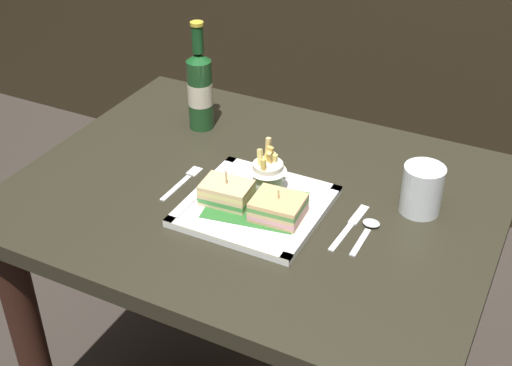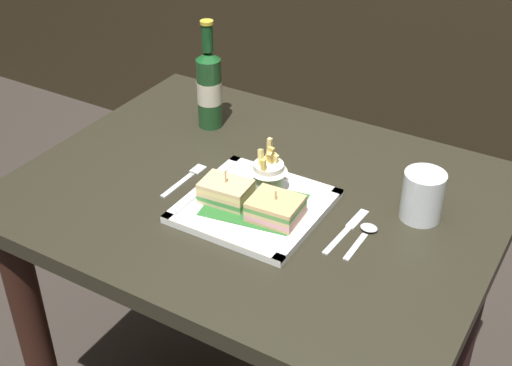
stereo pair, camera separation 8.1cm
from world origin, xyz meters
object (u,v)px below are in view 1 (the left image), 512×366
(square_plate, at_px, (256,206))
(fork, at_px, (183,182))
(sandwich_half_right, at_px, (278,208))
(beer_bottle, at_px, (200,88))
(water_glass, at_px, (422,192))
(dining_table, at_px, (256,245))
(spoon, at_px, (369,228))
(knife, at_px, (351,225))
(fries_cup, at_px, (267,171))
(sandwich_half_left, at_px, (227,193))

(square_plate, height_order, fork, square_plate)
(sandwich_half_right, distance_m, fork, 0.25)
(beer_bottle, distance_m, water_glass, 0.59)
(dining_table, height_order, spoon, spoon)
(square_plate, height_order, spoon, square_plate)
(fork, bearing_deg, sandwich_half_right, -8.04)
(fork, xyz_separation_m, knife, (0.38, 0.02, -0.00))
(fries_cup, bearing_deg, knife, -8.64)
(beer_bottle, bearing_deg, square_plate, -42.41)
(sandwich_half_right, height_order, fries_cup, fries_cup)
(square_plate, bearing_deg, fries_cup, 94.43)
(dining_table, bearing_deg, fork, -163.01)
(sandwich_half_left, xyz_separation_m, spoon, (0.29, 0.05, -0.03))
(fork, height_order, spoon, spoon)
(fries_cup, bearing_deg, spoon, -6.45)
(square_plate, xyz_separation_m, sandwich_half_left, (-0.06, -0.02, 0.03))
(dining_table, distance_m, fries_cup, 0.21)
(dining_table, xyz_separation_m, sandwich_half_left, (-0.03, -0.08, 0.18))
(square_plate, distance_m, knife, 0.20)
(knife, bearing_deg, spoon, 5.84)
(square_plate, distance_m, sandwich_half_right, 0.07)
(sandwich_half_left, distance_m, fries_cup, 0.10)
(square_plate, relative_size, sandwich_half_left, 2.58)
(dining_table, height_order, square_plate, square_plate)
(dining_table, relative_size, fork, 7.18)
(dining_table, bearing_deg, fries_cup, -3.86)
(sandwich_half_left, bearing_deg, sandwich_half_right, 0.00)
(sandwich_half_left, relative_size, fork, 0.75)
(sandwich_half_right, bearing_deg, dining_table, 137.58)
(water_glass, distance_m, knife, 0.16)
(fries_cup, height_order, beer_bottle, beer_bottle)
(sandwich_half_left, height_order, fries_cup, fries_cup)
(beer_bottle, bearing_deg, sandwich_half_right, -38.84)
(water_glass, height_order, fork, water_glass)
(sandwich_half_left, distance_m, beer_bottle, 0.36)
(sandwich_half_left, height_order, fork, sandwich_half_left)
(beer_bottle, xyz_separation_m, fork, (0.09, -0.24, -0.10))
(fork, distance_m, knife, 0.38)
(beer_bottle, xyz_separation_m, knife, (0.47, -0.22, -0.10))
(knife, bearing_deg, dining_table, 171.92)
(square_plate, distance_m, water_glass, 0.34)
(fries_cup, height_order, spoon, fries_cup)
(square_plate, xyz_separation_m, sandwich_half_right, (0.06, -0.02, 0.03))
(water_glass, relative_size, knife, 0.61)
(sandwich_half_left, height_order, spoon, sandwich_half_left)
(fork, bearing_deg, water_glass, 14.81)
(sandwich_half_right, xyz_separation_m, fries_cup, (-0.06, 0.08, 0.02))
(water_glass, xyz_separation_m, fork, (-0.49, -0.13, -0.04))
(fries_cup, xyz_separation_m, beer_bottle, (-0.27, 0.19, 0.05))
(sandwich_half_right, height_order, fork, sandwich_half_right)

